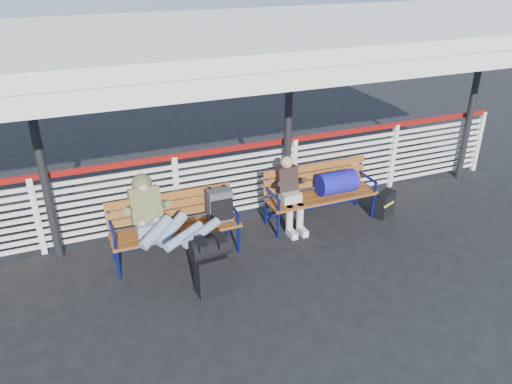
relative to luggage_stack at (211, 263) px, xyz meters
name	(u,v)px	position (x,y,z in m)	size (l,w,h in m)	color
ground	(217,296)	(0.03, -0.11, -0.44)	(60.00, 60.00, 0.00)	black
fence	(176,190)	(0.03, 1.79, 0.22)	(12.08, 0.08, 1.24)	silver
canopy	(184,39)	(0.03, 0.76, 2.60)	(12.60, 3.60, 3.16)	silver
luggage_stack	(211,263)	(0.00, 0.00, 0.00)	(0.50, 0.31, 0.80)	black
bench_left	(189,215)	(0.02, 1.03, 0.16)	(1.80, 0.56, 0.95)	#915C1C
bench_right	(329,185)	(2.34, 1.15, 0.17)	(1.80, 0.56, 0.92)	#915C1C
traveler_man	(169,225)	(-0.35, 0.69, 0.26)	(0.94, 1.64, 0.77)	#7E90AA
companion_person	(290,193)	(1.65, 1.15, 0.16)	(0.32, 0.66, 1.15)	#BBB6AA
suitcase_side	(385,204)	(3.25, 0.85, -0.21)	(0.37, 0.31, 0.45)	black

